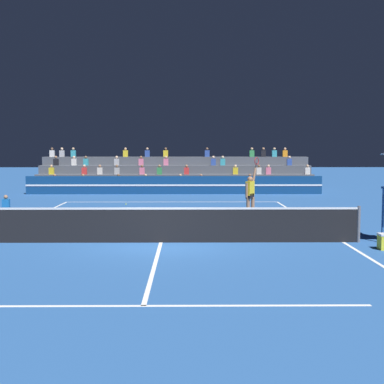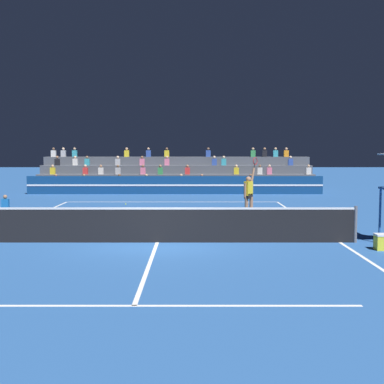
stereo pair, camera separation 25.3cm
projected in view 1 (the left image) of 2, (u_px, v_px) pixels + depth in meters
The scene contains 8 objects.
ground_plane at pixel (161, 243), 16.04m from camera, with size 120.00×120.00×0.00m, color #285699.
court_lines at pixel (161, 242), 16.04m from camera, with size 11.10×23.90×0.01m.
tennis_net at pixel (161, 225), 15.99m from camera, with size 12.00×0.10×1.10m.
sponsor_banner_wall at pixel (174, 185), 32.52m from camera, with size 18.00×0.26×1.10m.
bleacher_stand at pixel (175, 177), 35.66m from camera, with size 17.99×3.80×2.83m.
ball_kid_courtside at pixel (6, 207), 22.58m from camera, with size 0.30×0.36×0.84m.
tennis_player at pixel (250, 195), 21.06m from camera, with size 0.68×0.76×2.49m.
tennis_ball at pixel (126, 204), 26.55m from camera, with size 0.07×0.07×0.07m, color #C6DB33.
Camera 1 is at (0.79, -15.86, 2.86)m, focal length 50.00 mm.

